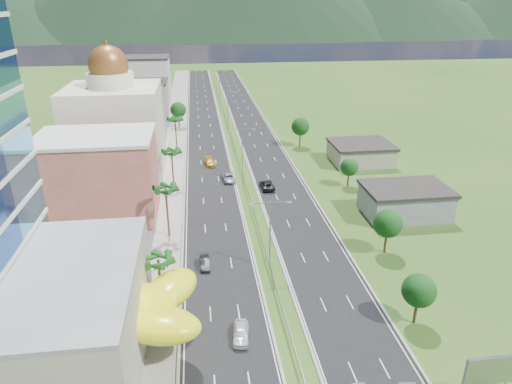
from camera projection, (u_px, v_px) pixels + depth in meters
name	position (u px, v px, depth m)	size (l,w,h in m)	color
ground	(281.00, 308.00, 59.99)	(500.00, 500.00, 0.00)	#2D5119
road_left	(205.00, 130.00, 141.26)	(11.00, 260.00, 0.04)	black
road_right	(253.00, 129.00, 143.05)	(11.00, 260.00, 0.04)	black
sidewalk_left	(174.00, 131.00, 140.10)	(7.00, 260.00, 0.12)	gray
median_guardrail	(234.00, 145.00, 125.48)	(0.10, 216.06, 0.76)	gray
streetlight_median_b	(270.00, 228.00, 66.49)	(6.04, 0.25, 11.00)	gray
streetlight_median_c	(242.00, 147.00, 103.01)	(6.04, 0.25, 11.00)	gray
streetlight_median_d	(228.00, 105.00, 144.10)	(6.04, 0.25, 11.00)	gray
streetlight_median_e	(219.00, 81.00, 185.18)	(6.04, 0.25, 11.00)	gray
lime_canopy	(116.00, 308.00, 51.99)	(18.00, 15.00, 7.40)	yellow
pink_shophouse	(99.00, 178.00, 82.93)	(20.00, 15.00, 15.00)	#B6554A
domed_building	(116.00, 125.00, 102.42)	(20.00, 20.00, 28.70)	beige
midrise_grey	(134.00, 114.00, 126.68)	(16.00, 15.00, 16.00)	slate
midrise_beige	(143.00, 103.00, 147.35)	(16.00, 15.00, 13.00)	#9E9382
midrise_white	(148.00, 83.00, 167.37)	(16.00, 15.00, 18.00)	silver
billboard	(490.00, 372.00, 43.87)	(5.20, 0.35, 6.20)	gray
shed_near	(405.00, 202.00, 85.20)	(15.00, 10.00, 5.00)	slate
shed_far	(361.00, 154.00, 112.95)	(14.00, 12.00, 4.40)	#9E9382
palm_tree_b	(158.00, 262.00, 57.21)	(3.60, 3.60, 8.10)	#47301C
palm_tree_c	(166.00, 191.00, 74.90)	(3.60, 3.60, 9.60)	#47301C
palm_tree_d	(172.00, 153.00, 96.28)	(3.60, 3.60, 8.60)	#47301C
palm_tree_e	(175.00, 121.00, 118.80)	(3.60, 3.60, 9.40)	#47301C
leafy_tree_lfar	(178.00, 110.00, 142.69)	(4.90, 4.90, 8.05)	#47301C
leafy_tree_ra	(419.00, 291.00, 55.48)	(4.20, 4.20, 6.90)	#47301C
leafy_tree_rb	(388.00, 224.00, 71.21)	(4.55, 4.55, 7.47)	#47301C
leafy_tree_rc	(349.00, 167.00, 97.45)	(3.85, 3.85, 6.33)	#47301C
leafy_tree_rd	(300.00, 127.00, 123.89)	(4.90, 4.90, 8.05)	#47301C
mountain_ridge	(260.00, 38.00, 478.04)	(860.00, 140.00, 90.00)	black
car_white_near_left	(241.00, 333.00, 54.32)	(1.85, 4.60, 1.57)	white
car_dark_left	(205.00, 263.00, 69.02)	(1.44, 4.12, 1.36)	black
car_silver_mid_left	(229.00, 178.00, 101.61)	(2.55, 5.53, 1.54)	#96979D
car_yellow_far_left	(210.00, 162.00, 111.42)	(2.13, 5.25, 1.52)	gold
car_dark_far_right	(267.00, 185.00, 97.60)	(2.65, 5.74, 1.59)	black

